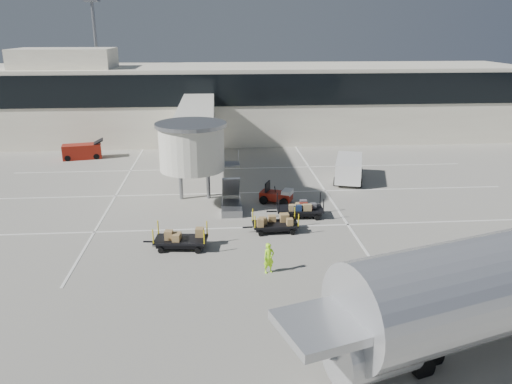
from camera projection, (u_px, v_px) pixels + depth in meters
ground at (258, 240)px, 29.72m from camera, size 140.00×140.00×0.00m
lane_markings at (239, 192)px, 38.51m from camera, size 40.00×30.00×0.02m
terminal at (233, 101)px, 56.75m from camera, size 64.00×12.11×15.20m
jet_bridge at (196, 130)px, 39.69m from camera, size 5.70×20.40×6.03m
baggage_tug at (277, 196)px, 35.92m from camera, size 2.53×2.17×1.50m
suitcase_cart at (301, 209)px, 33.27m from camera, size 3.79×1.65×1.47m
box_cart_near at (275, 224)px, 30.83m from camera, size 3.45×1.48×1.34m
box_cart_far at (181, 240)px, 28.46m from camera, size 3.72×1.78×1.44m
ground_worker at (269, 258)px, 25.58m from camera, size 0.69×0.58×1.63m
minivan at (349, 167)px, 41.10m from camera, size 3.33×5.35×1.89m
belt_loader at (82, 151)px, 48.01m from camera, size 4.01×2.16×1.84m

